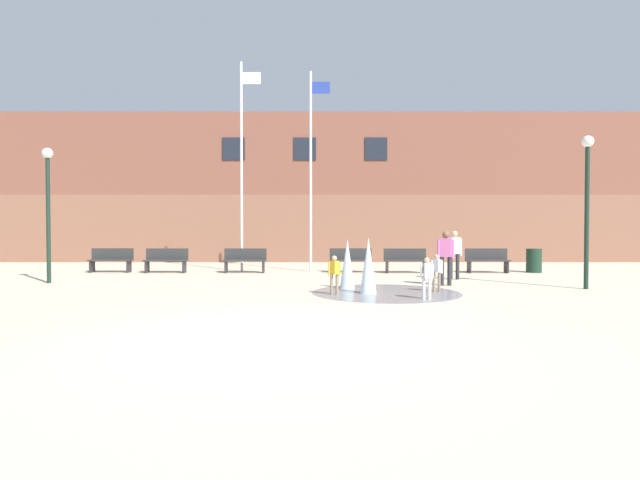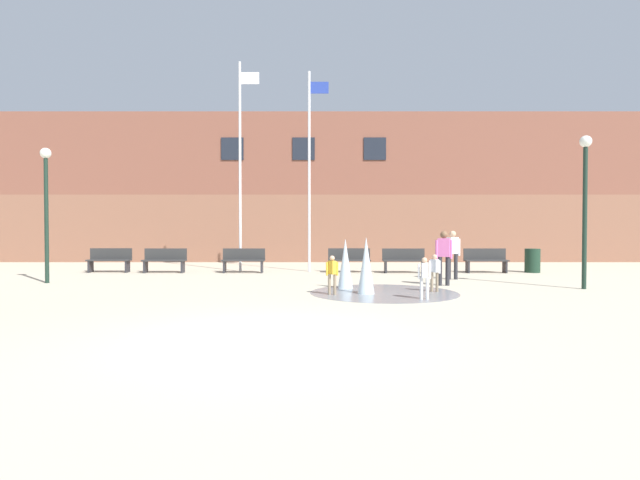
{
  "view_description": "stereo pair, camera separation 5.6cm",
  "coord_description": "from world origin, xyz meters",
  "px_view_note": "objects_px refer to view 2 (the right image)",
  "views": [
    {
      "loc": [
        0.75,
        -7.44,
        1.66
      ],
      "look_at": [
        0.74,
        8.36,
        1.3
      ],
      "focal_mm": 28.0,
      "sensor_mm": 36.0,
      "label": 1
    },
    {
      "loc": [
        0.81,
        -7.44,
        1.66
      ],
      "look_at": [
        0.74,
        8.36,
        1.3
      ],
      "focal_mm": 28.0,
      "sensor_mm": 36.0,
      "label": 2
    }
  ],
  "objects_px": {
    "adult_near_bench": "(446,254)",
    "child_in_fountain": "(427,275)",
    "flagpole_left": "(243,161)",
    "flagpole_right": "(312,165)",
    "trash_can": "(535,261)",
    "lamp_post_left_lane": "(49,196)",
    "lamp_post_right_lane": "(588,190)",
    "park_bench_far_left": "(112,260)",
    "park_bench_under_left_flagpole": "(246,260)",
    "adult_in_red": "(455,251)",
    "child_with_pink_shirt": "(437,270)",
    "park_bench_center": "(351,260)",
    "park_bench_far_right": "(488,260)",
    "park_bench_left_of_flagpoles": "(167,260)",
    "child_running": "(334,272)",
    "park_bench_under_right_flagpole": "(406,260)"
  },
  "relations": [
    {
      "from": "flagpole_right",
      "to": "lamp_post_left_lane",
      "type": "relative_size",
      "value": 1.88
    },
    {
      "from": "child_with_pink_shirt",
      "to": "adult_in_red",
      "type": "bearing_deg",
      "value": 123.51
    },
    {
      "from": "adult_near_bench",
      "to": "child_in_fountain",
      "type": "distance_m",
      "value": 3.08
    },
    {
      "from": "park_bench_center",
      "to": "child_running",
      "type": "bearing_deg",
      "value": -97.18
    },
    {
      "from": "park_bench_center",
      "to": "adult_near_bench",
      "type": "height_order",
      "value": "adult_near_bench"
    },
    {
      "from": "flagpole_left",
      "to": "lamp_post_left_lane",
      "type": "distance_m",
      "value": 6.9
    },
    {
      "from": "park_bench_left_of_flagpoles",
      "to": "trash_can",
      "type": "distance_m",
      "value": 13.9
    },
    {
      "from": "adult_in_red",
      "to": "lamp_post_right_lane",
      "type": "xyz_separation_m",
      "value": [
        2.93,
        -2.59,
        1.79
      ]
    },
    {
      "from": "flagpole_left",
      "to": "flagpole_right",
      "type": "xyz_separation_m",
      "value": [
        2.68,
        0.0,
        -0.18
      ]
    },
    {
      "from": "flagpole_left",
      "to": "trash_can",
      "type": "height_order",
      "value": "flagpole_left"
    },
    {
      "from": "park_bench_under_left_flagpole",
      "to": "park_bench_far_right",
      "type": "bearing_deg",
      "value": -0.07
    },
    {
      "from": "flagpole_left",
      "to": "flagpole_right",
      "type": "height_order",
      "value": "flagpole_left"
    },
    {
      "from": "lamp_post_left_lane",
      "to": "child_running",
      "type": "bearing_deg",
      "value": -17.41
    },
    {
      "from": "flagpole_right",
      "to": "park_bench_far_right",
      "type": "bearing_deg",
      "value": -5.26
    },
    {
      "from": "park_bench_under_right_flagpole",
      "to": "flagpole_right",
      "type": "height_order",
      "value": "flagpole_right"
    },
    {
      "from": "adult_near_bench",
      "to": "trash_can",
      "type": "xyz_separation_m",
      "value": [
        4.43,
        4.33,
        -0.48
      ]
    },
    {
      "from": "park_bench_far_left",
      "to": "park_bench_under_left_flagpole",
      "type": "relative_size",
      "value": 1.0
    },
    {
      "from": "park_bench_left_of_flagpoles",
      "to": "flagpole_left",
      "type": "height_order",
      "value": "flagpole_left"
    },
    {
      "from": "park_bench_left_of_flagpoles",
      "to": "flagpole_left",
      "type": "relative_size",
      "value": 0.2
    },
    {
      "from": "park_bench_far_left",
      "to": "flagpole_left",
      "type": "height_order",
      "value": "flagpole_left"
    },
    {
      "from": "park_bench_far_left",
      "to": "trash_can",
      "type": "xyz_separation_m",
      "value": [
        16.05,
        -0.09,
        -0.03
      ]
    },
    {
      "from": "lamp_post_left_lane",
      "to": "child_with_pink_shirt",
      "type": "bearing_deg",
      "value": -10.69
    },
    {
      "from": "park_bench_center",
      "to": "park_bench_left_of_flagpoles",
      "type": "bearing_deg",
      "value": -178.96
    },
    {
      "from": "child_in_fountain",
      "to": "park_bench_center",
      "type": "bearing_deg",
      "value": -166.41
    },
    {
      "from": "child_with_pink_shirt",
      "to": "lamp_post_right_lane",
      "type": "distance_m",
      "value": 4.81
    },
    {
      "from": "park_bench_left_of_flagpoles",
      "to": "child_with_pink_shirt",
      "type": "height_order",
      "value": "child_with_pink_shirt"
    },
    {
      "from": "park_bench_far_right",
      "to": "child_running",
      "type": "height_order",
      "value": "child_running"
    },
    {
      "from": "adult_near_bench",
      "to": "trash_can",
      "type": "height_order",
      "value": "adult_near_bench"
    },
    {
      "from": "adult_near_bench",
      "to": "lamp_post_left_lane",
      "type": "height_order",
      "value": "lamp_post_left_lane"
    },
    {
      "from": "child_in_fountain",
      "to": "lamp_post_right_lane",
      "type": "bearing_deg",
      "value": 115.57
    },
    {
      "from": "child_running",
      "to": "child_in_fountain",
      "type": "xyz_separation_m",
      "value": [
        2.15,
        -0.8,
        0.0
      ]
    },
    {
      "from": "park_bench_left_of_flagpoles",
      "to": "child_running",
      "type": "relative_size",
      "value": 1.62
    },
    {
      "from": "park_bench_under_left_flagpole",
      "to": "adult_in_red",
      "type": "distance_m",
      "value": 7.64
    },
    {
      "from": "park_bench_under_left_flagpole",
      "to": "park_bench_under_right_flagpole",
      "type": "distance_m",
      "value": 6.04
    },
    {
      "from": "flagpole_left",
      "to": "flagpole_right",
      "type": "distance_m",
      "value": 2.69
    },
    {
      "from": "adult_in_red",
      "to": "adult_near_bench",
      "type": "bearing_deg",
      "value": -141.71
    },
    {
      "from": "park_bench_under_left_flagpole",
      "to": "child_in_fountain",
      "type": "height_order",
      "value": "child_in_fountain"
    },
    {
      "from": "park_bench_left_of_flagpoles",
      "to": "adult_near_bench",
      "type": "relative_size",
      "value": 1.01
    },
    {
      "from": "adult_near_bench",
      "to": "adult_in_red",
      "type": "bearing_deg",
      "value": 90.22
    },
    {
      "from": "adult_near_bench",
      "to": "park_bench_left_of_flagpoles",
      "type": "bearing_deg",
      "value": 178.41
    },
    {
      "from": "child_in_fountain",
      "to": "flagpole_left",
      "type": "distance_m",
      "value": 10.15
    },
    {
      "from": "park_bench_far_right",
      "to": "adult_near_bench",
      "type": "height_order",
      "value": "adult_near_bench"
    },
    {
      "from": "park_bench_under_left_flagpole",
      "to": "child_in_fountain",
      "type": "bearing_deg",
      "value": -52.93
    },
    {
      "from": "flagpole_right",
      "to": "adult_in_red",
      "type": "bearing_deg",
      "value": -33.06
    },
    {
      "from": "child_with_pink_shirt",
      "to": "lamp_post_right_lane",
      "type": "relative_size",
      "value": 0.23
    },
    {
      "from": "child_with_pink_shirt",
      "to": "flagpole_left",
      "type": "distance_m",
      "value": 9.5
    },
    {
      "from": "child_in_fountain",
      "to": "park_bench_far_right",
      "type": "bearing_deg",
      "value": 154.76
    },
    {
      "from": "park_bench_under_left_flagpole",
      "to": "lamp_post_left_lane",
      "type": "bearing_deg",
      "value": -146.89
    },
    {
      "from": "lamp_post_left_lane",
      "to": "adult_near_bench",
      "type": "bearing_deg",
      "value": -3.25
    },
    {
      "from": "park_bench_far_left",
      "to": "child_with_pink_shirt",
      "type": "relative_size",
      "value": 1.62
    }
  ]
}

